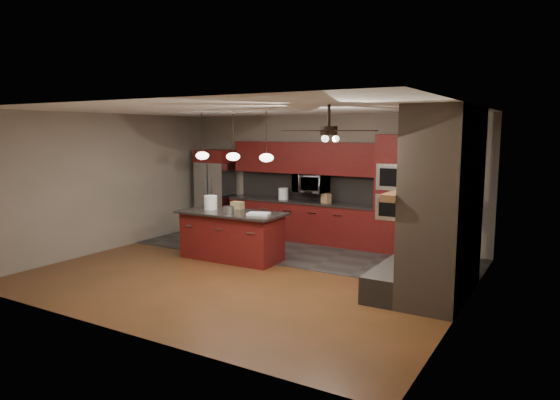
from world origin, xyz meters
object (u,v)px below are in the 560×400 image
Objects in this scene: oven_tower at (398,194)px; paint_tray at (259,214)px; kitchen_island at (232,235)px; paint_can at (229,210)px; counter_box at (326,198)px; refrigerator at (217,191)px; cardboard_box at (237,205)px; microwave at (311,183)px; counter_bucket at (283,194)px; white_bucket at (211,203)px.

oven_tower reaches higher than paint_tray.
kitchen_island is 10.89× the size of paint_can.
counter_box reaches higher than kitchen_island.
cardboard_box is at bearing -43.15° from refrigerator.
paint_tray is at bearing -131.32° from oven_tower.
microwave is 2.54m from refrigerator.
cardboard_box is 1.82m from counter_bucket.
refrigerator is at bearing -156.24° from counter_box.
counter_box is (0.96, 2.22, 0.02)m from paint_can.
oven_tower is at bearing 41.99° from paint_can.
microwave reaches higher than white_bucket.
kitchen_island is 0.79m from white_bucket.
counter_bucket is (-2.66, 0.01, -0.16)m from oven_tower.
microwave is at bearing 76.84° from paint_can.
oven_tower reaches higher than refrigerator.
paint_can reaches higher than kitchen_island.
paint_tray is 2.30m from counter_bucket.
oven_tower reaches higher than counter_bucket.
paint_can is (-0.54, -2.32, -0.32)m from microwave.
paint_tray is 1.72× the size of cardboard_box.
cardboard_box is (-2.65, -1.81, -0.20)m from oven_tower.
counter_bucket is (-0.14, 2.27, 0.04)m from paint_can.
cardboard_box is 0.90× the size of counter_bucket.
microwave reaches higher than kitchen_island.
kitchen_island is 0.53m from paint_can.
paint_can reaches higher than paint_tray.
counter_box is at bearing 53.78° from white_bucket.
microwave is 2.85× the size of counter_bucket.
counter_box reaches higher than paint_can.
refrigerator is at bearing -177.02° from microwave.
counter_box is (1.51, 2.07, -0.05)m from white_bucket.
refrigerator is at bearing -179.06° from oven_tower.
counter_box is at bearing 0.61° from refrigerator.
counter_bucket reaches higher than kitchen_island.
white_bucket is at bearing -149.81° from cardboard_box.
paint_tray is at bearing 8.94° from paint_can.
microwave is at bearing 65.11° from cardboard_box.
oven_tower is 1.20× the size of refrigerator.
white_bucket is at bearing 160.01° from paint_tray.
refrigerator reaches higher than counter_bucket.
oven_tower is 3.41m from kitchen_island.
paint_can is 0.93× the size of counter_box.
counter_box is (2.94, 0.03, 0.01)m from refrigerator.
kitchen_island is at bearing -46.70° from refrigerator.
counter_box is at bearing -178.43° from oven_tower.
microwave is at bearing 2.98° from refrigerator.
paint_can is at bearing -79.40° from cardboard_box.
cardboard_box reaches higher than paint_tray.
paint_tray is (0.07, -2.23, -0.36)m from microwave.
kitchen_island is at bearing -3.77° from white_bucket.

